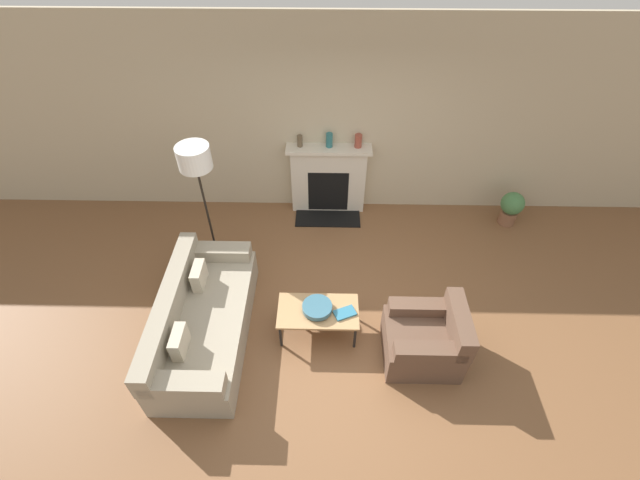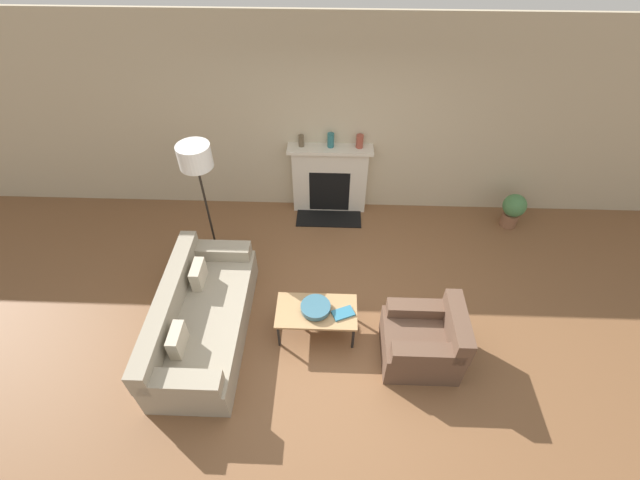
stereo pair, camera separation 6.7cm
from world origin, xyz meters
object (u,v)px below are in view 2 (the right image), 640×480
(fireplace, at_px, (330,180))
(couch, at_px, (201,319))
(book, at_px, (343,313))
(coffee_table, at_px, (316,312))
(potted_plant, at_px, (513,209))
(floor_lamp, at_px, (197,166))
(mantel_vase_left, at_px, (301,141))
(mantel_vase_center_right, at_px, (360,141))
(bowl, at_px, (316,307))
(mantel_vase_center_left, at_px, (331,140))
(armchair_near, at_px, (424,341))

(fireplace, height_order, couch, fireplace)
(book, bearing_deg, coffee_table, 149.97)
(book, distance_m, potted_plant, 3.30)
(couch, distance_m, floor_lamp, 1.83)
(mantel_vase_left, relative_size, mantel_vase_center_right, 0.90)
(bowl, bearing_deg, mantel_vase_center_right, 77.34)
(coffee_table, xyz_separation_m, mantel_vase_center_left, (0.11, 2.35, 0.86))
(bowl, distance_m, mantel_vase_center_right, 2.53)
(couch, height_order, book, couch)
(potted_plant, bearing_deg, coffee_table, -144.47)
(armchair_near, relative_size, coffee_table, 0.90)
(coffee_table, bearing_deg, floor_lamp, 138.93)
(mantel_vase_left, height_order, potted_plant, mantel_vase_left)
(couch, xyz_separation_m, mantel_vase_center_right, (1.87, 2.44, 0.94))
(book, height_order, mantel_vase_center_right, mantel_vase_center_right)
(bowl, distance_m, mantel_vase_center_left, 2.48)
(couch, height_order, armchair_near, armchair_near)
(armchair_near, height_order, book, armchair_near)
(bowl, bearing_deg, mantel_vase_center_left, 87.14)
(book, xyz_separation_m, potted_plant, (2.56, 2.08, -0.11))
(couch, height_order, coffee_table, couch)
(fireplace, bearing_deg, potted_plant, -6.08)
(bowl, height_order, potted_plant, potted_plant)
(couch, xyz_separation_m, bowl, (1.34, 0.09, 0.17))
(bowl, height_order, mantel_vase_center_left, mantel_vase_center_left)
(fireplace, bearing_deg, mantel_vase_left, 178.00)
(coffee_table, relative_size, potted_plant, 1.71)
(book, bearing_deg, mantel_vase_center_right, 61.83)
(coffee_table, xyz_separation_m, bowl, (-0.01, 0.00, 0.09))
(fireplace, bearing_deg, bowl, -92.78)
(floor_lamp, bearing_deg, book, -36.62)
(coffee_table, height_order, bowl, bowl)
(floor_lamp, height_order, potted_plant, floor_lamp)
(fireplace, height_order, coffee_table, fireplace)
(bowl, relative_size, book, 1.23)
(potted_plant, bearing_deg, fireplace, 173.92)
(couch, relative_size, armchair_near, 2.42)
(mantel_vase_left, bearing_deg, mantel_vase_center_left, 0.00)
(bowl, xyz_separation_m, potted_plant, (2.87, 2.04, -0.15))
(mantel_vase_center_left, distance_m, potted_plant, 2.92)
(bowl, height_order, mantel_vase_center_right, mantel_vase_center_right)
(armchair_near, bearing_deg, floor_lamp, -120.57)
(potted_plant, bearing_deg, book, -140.84)
(fireplace, height_order, bowl, fireplace)
(fireplace, height_order, mantel_vase_center_right, mantel_vase_center_right)
(mantel_vase_center_left, bearing_deg, mantel_vase_center_right, 0.00)
(book, xyz_separation_m, mantel_vase_center_right, (0.21, 2.39, 0.81))
(mantel_vase_left, xyz_separation_m, mantel_vase_center_left, (0.42, 0.00, 0.02))
(floor_lamp, bearing_deg, mantel_vase_left, 41.60)
(fireplace, relative_size, book, 4.40)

